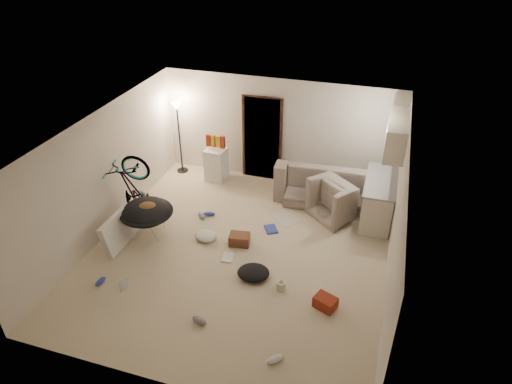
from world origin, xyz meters
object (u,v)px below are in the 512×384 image
(bicycle, at_px, (137,205))
(drink_case_a, at_px, (239,239))
(floor_lamp, at_px, (178,123))
(juicer, at_px, (281,285))
(sofa, at_px, (326,185))
(saucer_chair, at_px, (147,216))
(mini_fridge, at_px, (216,164))
(drink_case_b, at_px, (325,302))
(armchair, at_px, (342,201))
(tv_box, at_px, (119,230))
(kitchen_counter, at_px, (378,200))

(bicycle, distance_m, drink_case_a, 2.26)
(floor_lamp, height_order, juicer, floor_lamp)
(sofa, relative_size, bicycle, 1.31)
(saucer_chair, xyz_separation_m, juicer, (2.95, -0.75, -0.35))
(sofa, xyz_separation_m, bicycle, (-3.55, -2.13, 0.12))
(mini_fridge, relative_size, drink_case_b, 2.24)
(armchair, bearing_deg, tv_box, 70.76)
(floor_lamp, relative_size, armchair, 1.85)
(bicycle, xyz_separation_m, drink_case_b, (4.13, -1.23, -0.35))
(kitchen_counter, xyz_separation_m, armchair, (-0.73, -0.08, -0.12))
(sofa, bearing_deg, kitchen_counter, 155.57)
(armchair, relative_size, mini_fridge, 1.24)
(sofa, relative_size, saucer_chair, 2.12)
(floor_lamp, xyz_separation_m, sofa, (3.65, -0.20, -0.98))
(floor_lamp, distance_m, tv_box, 3.22)
(drink_case_a, bearing_deg, floor_lamp, 125.59)
(armchair, distance_m, drink_case_b, 2.85)
(drink_case_b, bearing_deg, juicer, -170.94)
(tv_box, height_order, juicer, tv_box)
(floor_lamp, height_order, mini_fridge, floor_lamp)
(saucer_chair, distance_m, juicer, 3.06)
(drink_case_a, bearing_deg, saucer_chair, 178.39)
(drink_case_b, xyz_separation_m, juicer, (-0.81, 0.19, -0.01))
(juicer, bearing_deg, drink_case_a, 137.96)
(sofa, bearing_deg, mini_fridge, -5.63)
(armchair, distance_m, mini_fridge, 3.19)
(kitchen_counter, relative_size, mini_fridge, 1.90)
(sofa, distance_m, armchair, 0.69)
(sofa, distance_m, juicer, 3.19)
(kitchen_counter, xyz_separation_m, sofa, (-1.18, 0.45, -0.11))
(armchair, distance_m, bicycle, 4.31)
(drink_case_b, bearing_deg, kitchen_counter, 100.77)
(sofa, bearing_deg, armchair, 126.36)
(tv_box, xyz_separation_m, juicer, (3.33, -0.31, -0.23))
(floor_lamp, bearing_deg, tv_box, -88.13)
(floor_lamp, bearing_deg, drink_case_a, -45.67)
(drink_case_b, bearing_deg, sofa, 122.10)
(sofa, bearing_deg, drink_case_a, 55.52)
(armchair, height_order, juicer, armchair)
(saucer_chair, distance_m, tv_box, 0.60)
(bicycle, bearing_deg, sofa, -64.14)
(drink_case_a, relative_size, juicer, 1.71)
(sofa, xyz_separation_m, mini_fridge, (-2.69, 0.10, 0.07))
(tv_box, bearing_deg, sofa, 39.03)
(tv_box, distance_m, juicer, 3.35)
(bicycle, bearing_deg, saucer_chair, -132.37)
(floor_lamp, height_order, sofa, floor_lamp)
(bicycle, bearing_deg, drink_case_a, -96.61)
(bicycle, relative_size, drink_case_b, 4.82)
(kitchen_counter, height_order, sofa, kitchen_counter)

